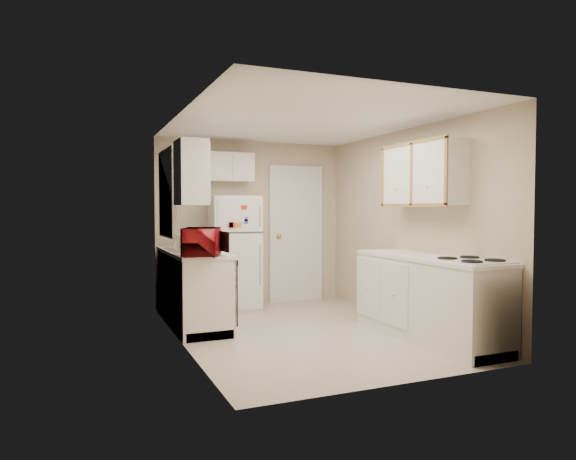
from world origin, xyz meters
name	(u,v)px	position (x,y,z in m)	size (l,w,h in m)	color
floor	(305,332)	(0.00, 0.00, 0.00)	(3.80, 3.80, 0.00)	beige
ceiling	(305,121)	(0.00, 0.00, 2.40)	(3.80, 3.80, 0.00)	white
wall_left	(182,229)	(-1.40, 0.00, 1.20)	(3.80, 3.80, 0.00)	#C1AD93
wall_right	(407,226)	(1.40, 0.00, 1.20)	(3.80, 3.80, 0.00)	#C1AD93
wall_back	(252,223)	(0.00, 1.90, 1.20)	(2.80, 2.80, 0.00)	#C1AD93
wall_front	(404,235)	(0.00, -1.90, 1.20)	(2.80, 2.80, 0.00)	#C1AD93
left_counter	(192,287)	(-1.10, 0.90, 0.45)	(0.60, 1.80, 0.90)	silver
dishwasher	(229,290)	(-0.81, 0.30, 0.49)	(0.03, 0.58, 0.72)	black
sink	(190,253)	(-1.10, 1.05, 0.86)	(0.54, 0.74, 0.16)	gray
microwave	(202,242)	(-1.15, 0.16, 1.05)	(0.31, 0.55, 0.37)	maroon
soap_bottle	(183,239)	(-1.08, 1.59, 1.00)	(0.09, 0.09, 0.21)	white
window_blinds	(168,193)	(-1.36, 1.05, 1.60)	(0.10, 0.98, 1.08)	silver
upper_cabinet_left	(191,173)	(-1.25, 0.22, 1.80)	(0.30, 0.45, 0.70)	silver
refrigerator	(234,253)	(-0.36, 1.61, 0.79)	(0.65, 0.63, 1.59)	silver
cabinet_over_fridge	(228,167)	(-0.40, 1.75, 2.00)	(0.70, 0.30, 0.40)	silver
interior_door	(296,234)	(0.70, 1.86, 1.02)	(0.86, 0.06, 2.08)	silver
right_counter	(428,298)	(1.10, -0.80, 0.45)	(0.60, 2.00, 0.90)	silver
stove	(470,311)	(1.12, -1.41, 0.41)	(0.55, 0.68, 0.83)	silver
upper_cabinet_right	(423,175)	(1.25, -0.50, 1.80)	(0.30, 1.20, 0.70)	silver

